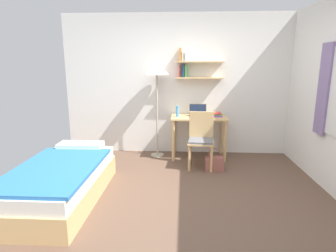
{
  "coord_description": "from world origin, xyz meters",
  "views": [
    {
      "loc": [
        0.04,
        -3.23,
        1.69
      ],
      "look_at": [
        -0.17,
        0.51,
        0.85
      ],
      "focal_mm": 29.57,
      "sensor_mm": 36.0,
      "label": 1
    }
  ],
  "objects_px": {
    "standing_lamp": "(157,73)",
    "handbag": "(214,163)",
    "bed": "(61,181)",
    "laptop": "(198,113)",
    "book_stack": "(218,115)",
    "desk": "(199,125)",
    "desk_chair": "(201,138)",
    "water_bottle": "(177,111)"
  },
  "relations": [
    {
      "from": "standing_lamp",
      "to": "handbag",
      "type": "xyz_separation_m",
      "value": [
        0.99,
        -0.7,
        -1.41
      ]
    },
    {
      "from": "bed",
      "to": "laptop",
      "type": "distance_m",
      "value": 2.59
    },
    {
      "from": "standing_lamp",
      "to": "book_stack",
      "type": "xyz_separation_m",
      "value": [
        1.1,
        0.01,
        -0.74
      ]
    },
    {
      "from": "desk",
      "to": "laptop",
      "type": "xyz_separation_m",
      "value": [
        -0.02,
        0.02,
        0.2
      ]
    },
    {
      "from": "book_stack",
      "to": "handbag",
      "type": "height_order",
      "value": "book_stack"
    },
    {
      "from": "desk_chair",
      "to": "standing_lamp",
      "type": "xyz_separation_m",
      "value": [
        -0.78,
        0.53,
        1.04
      ]
    },
    {
      "from": "desk",
      "to": "desk_chair",
      "type": "height_order",
      "value": "desk_chair"
    },
    {
      "from": "book_stack",
      "to": "desk",
      "type": "bearing_deg",
      "value": -173.34
    },
    {
      "from": "desk_chair",
      "to": "standing_lamp",
      "type": "distance_m",
      "value": 1.4
    },
    {
      "from": "desk",
      "to": "water_bottle",
      "type": "relative_size",
      "value": 4.95
    },
    {
      "from": "desk",
      "to": "standing_lamp",
      "type": "distance_m",
      "value": 1.2
    },
    {
      "from": "laptop",
      "to": "water_bottle",
      "type": "distance_m",
      "value": 0.38
    },
    {
      "from": "laptop",
      "to": "handbag",
      "type": "distance_m",
      "value": 1.01
    },
    {
      "from": "desk_chair",
      "to": "water_bottle",
      "type": "bearing_deg",
      "value": 130.86
    },
    {
      "from": "desk_chair",
      "to": "laptop",
      "type": "bearing_deg",
      "value": 93.5
    },
    {
      "from": "desk_chair",
      "to": "desk",
      "type": "bearing_deg",
      "value": 91.4
    },
    {
      "from": "desk",
      "to": "water_bottle",
      "type": "height_order",
      "value": "water_bottle"
    },
    {
      "from": "bed",
      "to": "desk",
      "type": "bearing_deg",
      "value": 43.88
    },
    {
      "from": "bed",
      "to": "standing_lamp",
      "type": "relative_size",
      "value": 1.07
    },
    {
      "from": "bed",
      "to": "water_bottle",
      "type": "relative_size",
      "value": 9.18
    },
    {
      "from": "water_bottle",
      "to": "book_stack",
      "type": "distance_m",
      "value": 0.73
    },
    {
      "from": "desk",
      "to": "handbag",
      "type": "height_order",
      "value": "desk"
    },
    {
      "from": "standing_lamp",
      "to": "desk",
      "type": "bearing_deg",
      "value": -2.11
    },
    {
      "from": "bed",
      "to": "laptop",
      "type": "relative_size",
      "value": 5.99
    },
    {
      "from": "bed",
      "to": "desk",
      "type": "xyz_separation_m",
      "value": [
        1.82,
        1.75,
        0.38
      ]
    },
    {
      "from": "desk_chair",
      "to": "handbag",
      "type": "distance_m",
      "value": 0.47
    },
    {
      "from": "book_stack",
      "to": "laptop",
      "type": "bearing_deg",
      "value": -177.09
    },
    {
      "from": "standing_lamp",
      "to": "water_bottle",
      "type": "relative_size",
      "value": 8.56
    },
    {
      "from": "bed",
      "to": "handbag",
      "type": "distance_m",
      "value": 2.31
    },
    {
      "from": "bed",
      "to": "laptop",
      "type": "xyz_separation_m",
      "value": [
        1.8,
        1.77,
        0.58
      ]
    },
    {
      "from": "desk",
      "to": "standing_lamp",
      "type": "bearing_deg",
      "value": 177.89
    },
    {
      "from": "desk_chair",
      "to": "handbag",
      "type": "bearing_deg",
      "value": -38.65
    },
    {
      "from": "standing_lamp",
      "to": "water_bottle",
      "type": "distance_m",
      "value": 0.77
    },
    {
      "from": "bed",
      "to": "handbag",
      "type": "xyz_separation_m",
      "value": [
        2.05,
        1.08,
        -0.11
      ]
    },
    {
      "from": "laptop",
      "to": "desk",
      "type": "bearing_deg",
      "value": -47.22
    },
    {
      "from": "desk",
      "to": "standing_lamp",
      "type": "xyz_separation_m",
      "value": [
        -0.76,
        0.03,
        0.93
      ]
    },
    {
      "from": "laptop",
      "to": "book_stack",
      "type": "distance_m",
      "value": 0.36
    },
    {
      "from": "desk_chair",
      "to": "laptop",
      "type": "distance_m",
      "value": 0.61
    },
    {
      "from": "standing_lamp",
      "to": "handbag",
      "type": "bearing_deg",
      "value": -35.25
    },
    {
      "from": "water_bottle",
      "to": "handbag",
      "type": "bearing_deg",
      "value": -45.89
    },
    {
      "from": "bed",
      "to": "book_stack",
      "type": "height_order",
      "value": "book_stack"
    },
    {
      "from": "standing_lamp",
      "to": "book_stack",
      "type": "height_order",
      "value": "standing_lamp"
    }
  ]
}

